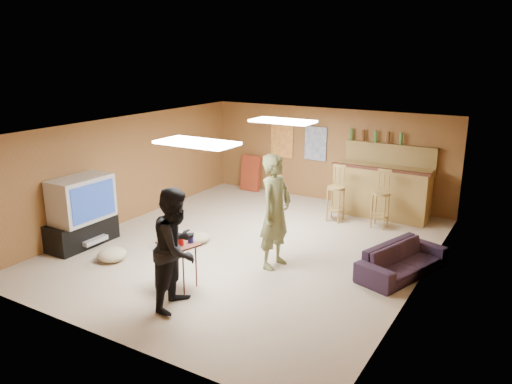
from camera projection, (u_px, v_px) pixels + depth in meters
The scene contains 32 objects.
ground at pixel (250, 247), 9.16m from camera, with size 7.00×7.00×0.00m, color tan.
ceiling at pixel (250, 128), 8.56m from camera, with size 6.00×7.00×0.02m, color silver.
wall_back at pixel (328, 155), 11.75m from camera, with size 6.00×0.02×2.20m, color brown.
wall_front at pixel (98, 257), 5.97m from camera, with size 6.00×0.02×2.20m, color brown.
wall_left at pixel (127, 169), 10.34m from camera, with size 0.02×7.00×2.20m, color brown.
wall_right at pixel (423, 217), 7.38m from camera, with size 0.02×7.00×2.20m, color brown.
tv_stand at pixel (82, 232), 9.19m from camera, with size 0.55×1.30×0.50m, color black.
dvd_box at pixel (91, 239), 9.11m from camera, with size 0.35×0.50×0.08m, color #B2B2B7.
tv_body at pixel (82, 199), 8.98m from camera, with size 0.60×1.10×0.80m, color #B2B2B7.
tv_screen at pixel (94, 201), 8.83m from camera, with size 0.02×0.95×0.65m, color navy.
bar_counter at pixel (381, 192), 10.71m from camera, with size 2.00×0.60×1.10m, color olive.
bar_lip at pixel (380, 169), 10.35m from camera, with size 2.10×0.12×0.05m, color #3E1B14.
bar_shelf at pixel (391, 145), 10.82m from camera, with size 2.00×0.18×0.05m, color olive.
bar_backing at pixel (390, 158), 10.92m from camera, with size 2.00×0.14×0.60m, color olive.
poster_left at pixel (282, 140), 12.24m from camera, with size 0.60×0.03×0.85m, color #BF3F26.
poster_right at pixel (316, 144), 11.80m from camera, with size 0.55×0.03×0.80m, color #334C99.
folding_chair_stack at pixel (251, 173), 12.75m from camera, with size 0.50×0.14×0.90m, color maroon.
ceiling_panel_front at pixel (197, 143), 7.33m from camera, with size 1.20×0.60×0.04m, color white.
ceiling_panel_back at pixel (283, 121), 9.56m from camera, with size 1.20×0.60×0.04m, color white.
person_olive at pixel (275, 212), 8.11m from camera, with size 0.69×0.46×1.90m, color #65683C.
person_black at pixel (177, 248), 6.84m from camera, with size 0.84×0.65×1.73m, color black.
sofa at pixel (403, 260), 7.97m from camera, with size 1.68×0.66×0.49m, color black.
tray_table at pixel (179, 265), 7.50m from camera, with size 0.56×0.45×0.73m, color #3E1B14.
cup_red_near at pixel (174, 236), 7.51m from camera, with size 0.08×0.08×0.12m, color red.
cup_red_far at pixel (181, 241), 7.30m from camera, with size 0.08×0.08×0.12m, color red.
cup_blue at pixel (191, 239), 7.41m from camera, with size 0.09×0.09×0.12m, color navy.
bar_stool_left at pixel (336, 191), 10.39m from camera, with size 0.41×0.41×1.29m, color olive, non-canonical shape.
bar_stool_right at pixel (381, 201), 10.03m from camera, with size 0.35×0.35×1.09m, color olive, non-canonical shape.
cushion_near_tv at pixel (174, 238), 9.26m from camera, with size 0.56×0.56×0.25m, color tan.
cushion_mid at pixel (199, 237), 9.35m from camera, with size 0.43×0.43×0.19m, color tan.
cushion_far at pixel (112, 255), 8.53m from camera, with size 0.49×0.49×0.22m, color tan.
bottle_row at pixel (376, 137), 10.93m from camera, with size 1.20×0.08×0.26m, color #3F7233, non-canonical shape.
Camera 1 is at (4.46, -7.28, 3.49)m, focal length 35.00 mm.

